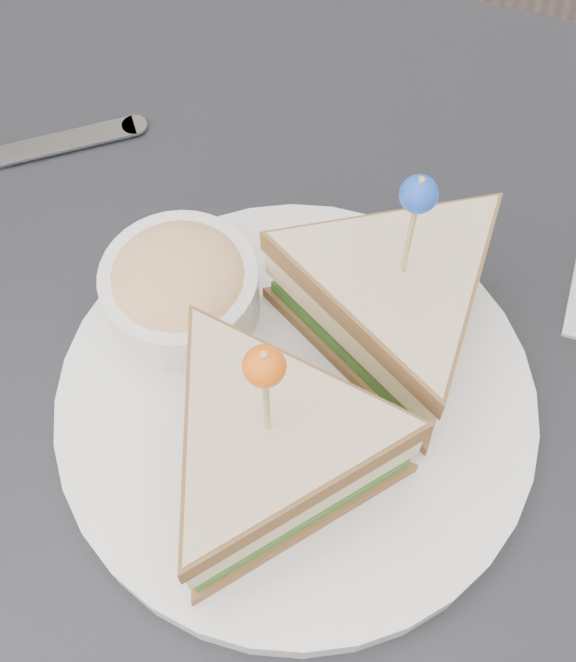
{
  "coord_description": "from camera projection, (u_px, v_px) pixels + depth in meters",
  "views": [
    {
      "loc": [
        0.08,
        -0.22,
        1.24
      ],
      "look_at": [
        0.01,
        0.01,
        0.8
      ],
      "focal_mm": 45.0,
      "sensor_mm": 36.0,
      "label": 1
    }
  ],
  "objects": [
    {
      "name": "cutlery_knife",
      "position": [
        7.0,
        156.0,
        0.63
      ],
      "size": [
        0.17,
        0.13,
        0.01
      ],
      "rotation": [
        0.0,
        0.0,
        -0.96
      ],
      "color": "silver",
      "rests_on": "table"
    },
    {
      "name": "ground_plane",
      "position": [
        279.0,
        604.0,
        1.2
      ],
      "size": [
        3.5,
        3.5,
        0.0
      ],
      "primitive_type": "plane",
      "color": "#3F3833"
    },
    {
      "name": "table",
      "position": [
        271.0,
        422.0,
        0.61
      ],
      "size": [
        0.8,
        0.8,
        0.75
      ],
      "color": "black",
      "rests_on": "ground"
    },
    {
      "name": "plate_meal",
      "position": [
        310.0,
        372.0,
        0.49
      ],
      "size": [
        0.38,
        0.38,
        0.18
      ],
      "rotation": [
        0.0,
        0.0,
        0.33
      ],
      "color": "white",
      "rests_on": "table"
    }
  ]
}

